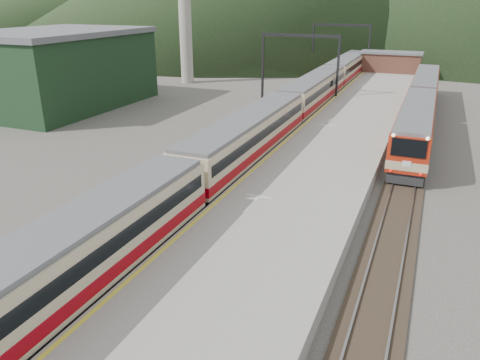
% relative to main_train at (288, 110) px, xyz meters
% --- Properties ---
extents(track_main, '(2.60, 200.00, 0.23)m').
position_rel_main_train_xyz_m(track_main, '(0.00, -1.32, -1.96)').
color(track_main, black).
rests_on(track_main, ground).
extents(track_far, '(2.60, 200.00, 0.23)m').
position_rel_main_train_xyz_m(track_far, '(-5.00, -1.32, -1.96)').
color(track_far, black).
rests_on(track_far, ground).
extents(track_second, '(2.60, 200.00, 0.23)m').
position_rel_main_train_xyz_m(track_second, '(11.50, -1.32, -1.96)').
color(track_second, black).
rests_on(track_second, ground).
extents(platform, '(8.00, 100.00, 1.00)m').
position_rel_main_train_xyz_m(platform, '(5.60, -3.32, -1.53)').
color(platform, gray).
rests_on(platform, ground).
extents(gantry_near, '(9.55, 0.25, 8.00)m').
position_rel_main_train_xyz_m(gantry_near, '(-2.85, 13.68, 3.56)').
color(gantry_near, black).
rests_on(gantry_near, ground).
extents(gantry_far, '(9.55, 0.25, 8.00)m').
position_rel_main_train_xyz_m(gantry_far, '(-2.85, 38.68, 3.56)').
color(gantry_far, black).
rests_on(gantry_far, ground).
extents(warehouse, '(14.50, 20.50, 8.60)m').
position_rel_main_train_xyz_m(warehouse, '(-28.00, 0.68, 2.29)').
color(warehouse, black).
rests_on(warehouse, ground).
extents(station_shed, '(9.40, 4.40, 3.10)m').
position_rel_main_train_xyz_m(station_shed, '(5.60, 36.68, 0.54)').
color(station_shed, '#563025').
rests_on(station_shed, platform).
extents(main_train, '(2.94, 80.61, 3.59)m').
position_rel_main_train_xyz_m(main_train, '(0.00, 0.00, 0.00)').
color(main_train, tan).
rests_on(main_train, track_main).
extents(second_train, '(2.67, 36.46, 3.26)m').
position_rel_main_train_xyz_m(second_train, '(11.50, 7.29, -0.16)').
color(second_train, '#A2220F').
rests_on(second_train, track_second).
extents(short_signal_b, '(0.25, 0.21, 2.27)m').
position_rel_main_train_xyz_m(short_signal_b, '(-2.85, -9.95, -0.56)').
color(short_signal_b, black).
rests_on(short_signal_b, ground).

